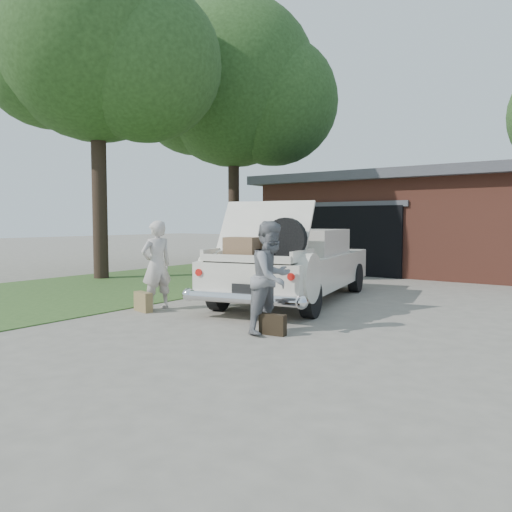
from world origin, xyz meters
The scene contains 10 objects.
ground centered at (0.00, 0.00, 0.00)m, with size 90.00×90.00×0.00m, color gray.
grass_strip centered at (-5.50, 3.00, 0.01)m, with size 6.00×16.00×0.02m, color #2D4C1E.
house centered at (0.98, 11.47, 1.67)m, with size 12.80×7.80×3.30m.
tree_left centered at (-7.21, 2.80, 6.75)m, with size 6.87×5.97×10.03m.
tree_back centered at (-7.12, 9.17, 6.88)m, with size 7.59×6.60×10.48m.
sedan centered at (-0.41, 2.60, 0.80)m, with size 3.13×5.72×2.10m.
woman_left centered at (-2.03, 0.11, 0.87)m, with size 0.63×0.42×1.74m, color beige.
woman_right centered at (0.95, -0.32, 0.86)m, with size 0.84×0.65×1.72m, color gray.
suitcase_left centered at (-2.06, -0.22, 0.19)m, with size 0.48×0.15×0.37m, color olive.
suitcase_right centered at (1.04, -0.42, 0.16)m, with size 0.41×0.13×0.32m, color black.
Camera 1 is at (5.17, -6.63, 1.72)m, focal length 35.00 mm.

